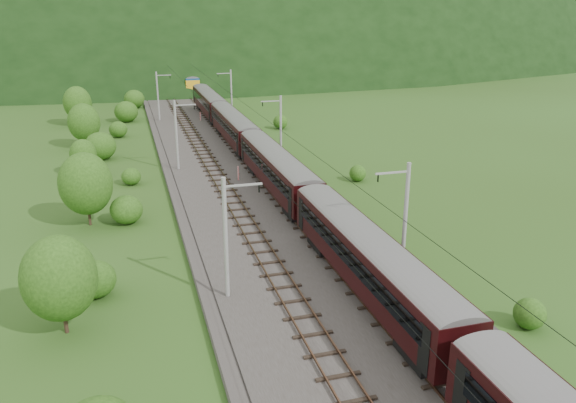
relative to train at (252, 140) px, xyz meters
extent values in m
plane|color=#2F4B17|center=(-2.40, -30.93, -3.47)|extent=(600.00, 600.00, 0.00)
cube|color=#38332D|center=(-2.40, -20.93, -3.32)|extent=(14.00, 220.00, 0.30)
cube|color=brown|center=(-5.52, -20.93, -2.98)|extent=(0.08, 220.00, 0.15)
cube|color=brown|center=(-4.08, -20.93, -2.98)|extent=(0.08, 220.00, 0.15)
cube|color=black|center=(-4.80, -20.93, -3.11)|extent=(2.40, 220.00, 0.12)
cube|color=brown|center=(-0.72, -20.93, -2.98)|extent=(0.08, 220.00, 0.15)
cube|color=brown|center=(0.72, -20.93, -2.98)|extent=(0.08, 220.00, 0.15)
cube|color=black|center=(0.00, -20.93, -3.11)|extent=(2.40, 220.00, 0.12)
cylinder|color=gray|center=(-8.60, -30.93, 0.83)|extent=(0.28, 0.28, 8.00)
cube|color=gray|center=(-7.40, -30.93, 4.23)|extent=(2.40, 0.12, 0.12)
cylinder|color=black|center=(-6.40, -30.93, 3.93)|extent=(0.10, 0.10, 0.50)
cylinder|color=gray|center=(-8.60, 1.07, 0.83)|extent=(0.28, 0.28, 8.00)
cube|color=gray|center=(-7.40, 1.07, 4.23)|extent=(2.40, 0.12, 0.12)
cylinder|color=black|center=(-6.40, 1.07, 3.93)|extent=(0.10, 0.10, 0.50)
cylinder|color=gray|center=(-8.60, 33.07, 0.83)|extent=(0.28, 0.28, 8.00)
cube|color=gray|center=(-7.40, 33.07, 4.23)|extent=(2.40, 0.12, 0.12)
cylinder|color=black|center=(-6.40, 33.07, 3.93)|extent=(0.10, 0.10, 0.50)
cylinder|color=gray|center=(-8.60, 65.07, 0.83)|extent=(0.28, 0.28, 8.00)
cube|color=gray|center=(-7.40, 65.07, 4.23)|extent=(2.40, 0.12, 0.12)
cylinder|color=black|center=(-6.40, 65.07, 3.93)|extent=(0.10, 0.10, 0.50)
cylinder|color=gray|center=(-8.60, 97.07, 0.83)|extent=(0.28, 0.28, 8.00)
cube|color=gray|center=(-7.40, 97.07, 4.23)|extent=(2.40, 0.12, 0.12)
cylinder|color=black|center=(-6.40, 97.07, 3.93)|extent=(0.10, 0.10, 0.50)
cylinder|color=gray|center=(3.80, -30.93, 0.83)|extent=(0.28, 0.28, 8.00)
cube|color=gray|center=(2.60, -30.93, 4.23)|extent=(2.40, 0.12, 0.12)
cylinder|color=black|center=(1.60, -30.93, 3.93)|extent=(0.10, 0.10, 0.50)
cylinder|color=gray|center=(3.80, 1.07, 0.83)|extent=(0.28, 0.28, 8.00)
cube|color=gray|center=(2.60, 1.07, 4.23)|extent=(2.40, 0.12, 0.12)
cylinder|color=black|center=(1.60, 1.07, 3.93)|extent=(0.10, 0.10, 0.50)
cylinder|color=gray|center=(3.80, 33.07, 0.83)|extent=(0.28, 0.28, 8.00)
cube|color=gray|center=(2.60, 33.07, 4.23)|extent=(2.40, 0.12, 0.12)
cylinder|color=black|center=(1.60, 33.07, 3.93)|extent=(0.10, 0.10, 0.50)
cylinder|color=gray|center=(3.80, 65.07, 0.83)|extent=(0.28, 0.28, 8.00)
cube|color=gray|center=(2.60, 65.07, 4.23)|extent=(2.40, 0.12, 0.12)
cylinder|color=black|center=(1.60, 65.07, 3.93)|extent=(0.10, 0.10, 0.50)
cylinder|color=gray|center=(3.80, 97.07, 0.83)|extent=(0.28, 0.28, 8.00)
cube|color=gray|center=(2.60, 97.07, 4.23)|extent=(2.40, 0.12, 0.12)
cylinder|color=black|center=(1.60, 97.07, 3.93)|extent=(0.10, 0.10, 0.50)
cylinder|color=black|center=(-4.80, -20.93, 3.63)|extent=(0.03, 198.00, 0.03)
cylinder|color=black|center=(0.00, -20.93, 3.63)|extent=(0.03, 198.00, 0.03)
ellipsoid|color=black|center=(-2.40, 229.07, -3.47)|extent=(504.00, 360.00, 244.00)
cube|color=black|center=(0.00, -33.47, -0.56)|extent=(2.83, 21.49, 2.93)
cylinder|color=slate|center=(0.00, -33.47, 0.76)|extent=(2.83, 21.39, 2.83)
cube|color=black|center=(-1.44, -33.47, -0.21)|extent=(0.05, 18.91, 1.12)
cube|color=black|center=(1.44, -33.47, -0.21)|extent=(0.05, 18.91, 1.12)
cube|color=black|center=(0.00, -40.99, -2.46)|extent=(2.15, 3.13, 0.88)
cube|color=black|center=(0.00, -25.95, -2.46)|extent=(2.15, 3.13, 0.88)
cube|color=black|center=(0.00, -11.01, -0.56)|extent=(2.83, 21.49, 2.93)
cylinder|color=slate|center=(0.00, -11.01, 0.76)|extent=(2.83, 21.39, 2.83)
cube|color=black|center=(-1.44, -11.01, -0.21)|extent=(0.05, 18.91, 1.12)
cube|color=black|center=(1.44, -11.01, -0.21)|extent=(0.05, 18.91, 1.12)
cube|color=black|center=(0.00, -18.54, -2.46)|extent=(2.15, 3.13, 0.88)
cube|color=black|center=(0.00, -3.49, -2.46)|extent=(2.15, 3.13, 0.88)
cube|color=black|center=(0.00, 11.44, -0.56)|extent=(2.83, 21.49, 2.93)
cylinder|color=slate|center=(0.00, 11.44, 0.76)|extent=(2.83, 21.39, 2.83)
cube|color=black|center=(-1.44, 11.44, -0.21)|extent=(0.05, 18.91, 1.12)
cube|color=black|center=(1.44, 11.44, -0.21)|extent=(0.05, 18.91, 1.12)
cube|color=black|center=(0.00, 3.92, -2.46)|extent=(2.15, 3.13, 0.88)
cube|color=black|center=(0.00, 18.96, -2.46)|extent=(2.15, 3.13, 0.88)
cube|color=black|center=(0.00, 33.90, -0.56)|extent=(2.83, 21.49, 2.93)
cylinder|color=slate|center=(0.00, 33.90, 0.76)|extent=(2.83, 21.39, 2.83)
cube|color=black|center=(-1.44, 33.90, -0.21)|extent=(0.05, 18.91, 1.12)
cube|color=black|center=(1.44, 33.90, -0.21)|extent=(0.05, 18.91, 1.12)
cube|color=black|center=(0.00, 26.37, -2.46)|extent=(2.15, 3.13, 0.88)
cube|color=black|center=(0.00, 41.42, -2.46)|extent=(2.15, 3.13, 0.88)
cube|color=navy|center=(0.00, 65.15, -0.56)|extent=(2.83, 17.59, 2.93)
cylinder|color=slate|center=(0.00, 65.15, 0.76)|extent=(2.83, 17.50, 2.83)
cube|color=black|center=(-1.44, 65.15, -0.21)|extent=(0.05, 15.48, 1.12)
cube|color=black|center=(1.44, 65.15, -0.21)|extent=(0.05, 15.48, 1.12)
cube|color=black|center=(0.00, 58.99, -2.46)|extent=(2.15, 3.13, 0.88)
cube|color=black|center=(0.00, 71.30, -2.46)|extent=(2.15, 3.13, 0.88)
cube|color=yellow|center=(0.00, 73.74, -0.75)|extent=(2.89, 0.50, 2.64)
cube|color=yellow|center=(0.00, 56.55, -0.75)|extent=(2.89, 0.50, 2.64)
cube|color=black|center=(0.00, 68.15, 1.45)|extent=(0.08, 1.60, 0.88)
cylinder|color=red|center=(-2.78, -5.36, -2.40)|extent=(0.17, 0.17, 1.55)
cylinder|color=red|center=(-2.00, 30.84, -2.46)|extent=(0.15, 0.15, 1.42)
cylinder|color=black|center=(-5.99, 34.07, -2.04)|extent=(0.16, 0.16, 2.27)
sphere|color=red|center=(-5.99, 34.07, -0.84)|extent=(0.27, 0.27, 0.27)
ellipsoid|color=#224612|center=(-16.82, -28.04, -2.23)|extent=(2.75, 2.75, 2.48)
ellipsoid|color=#224612|center=(-14.63, -14.78, -2.20)|extent=(2.82, 2.82, 2.54)
ellipsoid|color=#224612|center=(-13.99, -2.88, -2.55)|extent=(2.05, 2.05, 1.84)
ellipsoid|color=#224612|center=(-17.39, 9.31, -1.73)|extent=(3.87, 3.87, 3.48)
ellipsoid|color=#224612|center=(-15.27, 22.33, -2.28)|extent=(2.65, 2.65, 2.39)
ellipsoid|color=#224612|center=(-13.90, 34.53, -1.73)|extent=(3.87, 3.87, 3.48)
ellipsoid|color=#224612|center=(-12.21, 48.85, -1.74)|extent=(3.85, 3.85, 3.46)
ellipsoid|color=#224612|center=(-15.39, 60.08, -2.36)|extent=(2.46, 2.46, 2.22)
cylinder|color=black|center=(-18.34, -32.16, -1.83)|extent=(0.24, 0.24, 3.28)
ellipsoid|color=#224612|center=(-18.34, -32.16, 0.04)|extent=(4.21, 4.21, 5.06)
cylinder|color=black|center=(-17.77, -14.28, -1.71)|extent=(0.24, 0.24, 3.53)
ellipsoid|color=#224612|center=(-17.77, -14.28, 0.31)|extent=(4.53, 4.53, 5.44)
cylinder|color=black|center=(-18.97, 2.20, -2.33)|extent=(0.24, 0.24, 2.29)
ellipsoid|color=#224612|center=(-18.97, 2.20, -1.02)|extent=(2.94, 2.94, 3.53)
cylinder|color=black|center=(-19.50, 16.53, -1.82)|extent=(0.24, 0.24, 3.30)
ellipsoid|color=#224612|center=(-19.50, 16.53, 0.07)|extent=(4.25, 4.25, 5.10)
cylinder|color=black|center=(-21.34, 33.40, -1.74)|extent=(0.24, 0.24, 3.45)
ellipsoid|color=#224612|center=(-21.34, 33.40, 0.23)|extent=(4.44, 4.44, 5.33)
ellipsoid|color=#224612|center=(7.87, -39.19, -2.63)|extent=(1.88, 1.88, 1.69)
ellipsoid|color=#224612|center=(9.92, -8.43, -2.65)|extent=(1.83, 1.83, 1.64)
ellipsoid|color=#224612|center=(9.39, 21.62, -2.46)|extent=(2.24, 2.24, 2.02)
camera|label=1|loc=(-13.85, -63.15, 14.34)|focal=35.00mm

